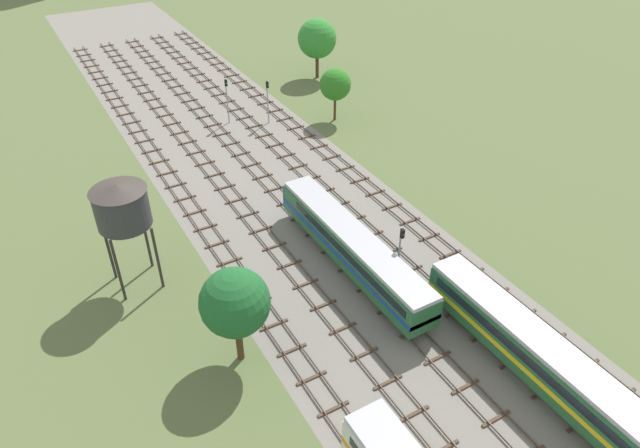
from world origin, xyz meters
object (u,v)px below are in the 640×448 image
object	(u,v)px
water_tower	(121,206)
signal_post_near	(400,250)
passenger_coach_centre_near	(551,366)
signal_post_nearest	(227,96)
signal_post_mid	(268,97)
diesel_railcar_centre_left_mid	(353,246)

from	to	relation	value
water_tower	signal_post_near	bearing A→B (deg)	-30.93
passenger_coach_centre_near	signal_post_nearest	world-z (taller)	signal_post_nearest
signal_post_near	signal_post_mid	bearing A→B (deg)	82.56
diesel_railcar_centre_left_mid	water_tower	xyz separation A→B (m)	(-16.60, 7.72, 5.19)
passenger_coach_centre_near	signal_post_near	xyz separation A→B (m)	(-2.23, 14.04, 1.14)
passenger_coach_centre_near	diesel_railcar_centre_left_mid	distance (m)	18.15
passenger_coach_centre_near	signal_post_near	size ratio (longest dim) A/B	3.69
water_tower	diesel_railcar_centre_left_mid	bearing A→B (deg)	-24.94
passenger_coach_centre_near	signal_post_near	distance (m)	14.26
passenger_coach_centre_near	signal_post_nearest	xyz separation A→B (m)	(-2.23, 50.70, 1.12)
signal_post_nearest	water_tower	bearing A→B (deg)	-126.57
diesel_railcar_centre_left_mid	signal_post_mid	distance (m)	31.25
signal_post_nearest	signal_post_near	size ratio (longest dim) A/B	1.00
diesel_railcar_centre_left_mid	signal_post_mid	xyz separation A→B (m)	(6.68, 30.51, 1.02)
water_tower	signal_post_nearest	xyz separation A→B (m)	(18.83, 25.38, -4.05)
signal_post_mid	diesel_railcar_centre_left_mid	bearing A→B (deg)	-102.35
signal_post_nearest	signal_post_mid	world-z (taller)	signal_post_nearest
signal_post_nearest	signal_post_mid	xyz separation A→B (m)	(4.45, -2.59, -0.12)
passenger_coach_centre_near	signal_post_nearest	bearing A→B (deg)	92.51
diesel_railcar_centre_left_mid	signal_post_nearest	size ratio (longest dim) A/B	3.45
signal_post_nearest	diesel_railcar_centre_left_mid	bearing A→B (deg)	-93.85
signal_post_near	signal_post_nearest	bearing A→B (deg)	90.00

